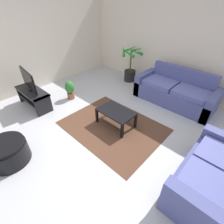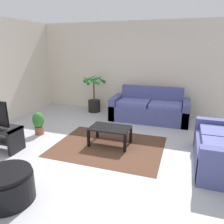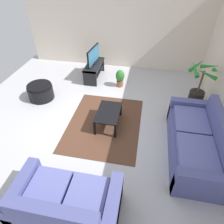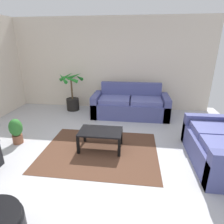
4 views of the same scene
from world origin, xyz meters
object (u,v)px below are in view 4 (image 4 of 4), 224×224
(couch_main, at_px, (130,106))
(potted_plant_small, at_px, (16,130))
(couch_loveseat, at_px, (222,147))
(potted_palm, at_px, (72,96))
(coffee_table, at_px, (101,133))

(couch_main, xyz_separation_m, potted_plant_small, (-2.27, -1.88, -0.01))
(couch_loveseat, height_order, potted_palm, potted_palm)
(potted_plant_small, bearing_deg, couch_loveseat, -2.77)
(couch_main, relative_size, potted_plant_small, 3.91)
(couch_main, relative_size, coffee_table, 2.56)
(coffee_table, distance_m, potted_plant_small, 1.76)
(couch_main, height_order, potted_plant_small, couch_main)
(coffee_table, bearing_deg, couch_main, 74.83)
(potted_palm, bearing_deg, coffee_table, -59.06)
(couch_loveseat, xyz_separation_m, potted_palm, (-3.42, 2.33, 0.15))
(couch_loveseat, distance_m, potted_plant_small, 3.91)
(coffee_table, bearing_deg, potted_plant_small, -179.76)
(couch_loveseat, bearing_deg, coffee_table, 174.77)
(couch_main, height_order, coffee_table, couch_main)
(coffee_table, bearing_deg, couch_loveseat, -5.23)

